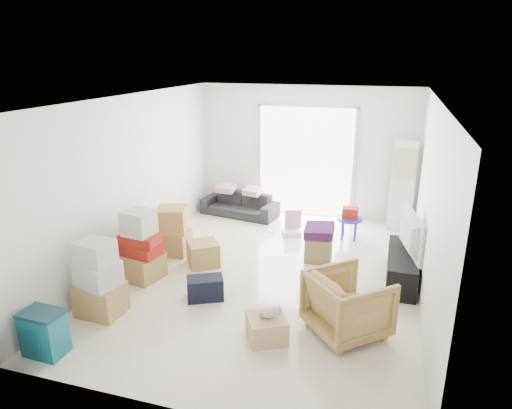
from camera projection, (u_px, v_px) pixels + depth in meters
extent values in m
cube|color=white|center=(267.00, 281.00, 7.17)|extent=(4.50, 6.00, 0.24)
cube|color=white|center=(268.00, 89.00, 6.25)|extent=(4.50, 6.00, 0.24)
cube|color=white|center=(307.00, 151.00, 9.55)|extent=(4.50, 0.24, 2.70)
cube|color=white|center=(170.00, 293.00, 3.88)|extent=(4.50, 0.24, 2.70)
cube|color=white|center=(126.00, 180.00, 7.36)|extent=(0.24, 6.00, 2.70)
cube|color=white|center=(439.00, 207.00, 6.06)|extent=(0.24, 6.00, 2.70)
cube|color=white|center=(305.00, 162.00, 9.48)|extent=(2.00, 0.01, 2.30)
cube|color=silver|center=(259.00, 159.00, 9.75)|extent=(0.06, 0.04, 2.30)
cube|color=silver|center=(354.00, 165.00, 9.20)|extent=(0.06, 0.04, 2.30)
cube|color=silver|center=(307.00, 106.00, 9.11)|extent=(2.10, 0.04, 0.06)
cube|color=white|center=(402.00, 186.00, 8.74)|extent=(0.45, 0.30, 1.75)
cube|color=black|center=(402.00, 267.00, 6.88)|extent=(0.42, 1.39, 0.46)
imported|color=black|center=(404.00, 248.00, 6.78)|extent=(0.85, 1.20, 0.14)
imported|color=#222327|center=(240.00, 201.00, 9.66)|extent=(1.68, 0.73, 0.63)
cube|color=#D79DA7|center=(226.00, 182.00, 9.68)|extent=(0.40, 0.32, 0.12)
cube|color=#D79DA7|center=(252.00, 185.00, 9.48)|extent=(0.36, 0.31, 0.11)
imported|color=tan|center=(348.00, 301.00, 5.52)|extent=(1.15, 1.16, 0.87)
cube|color=#115A6A|center=(46.00, 344.00, 5.23)|extent=(0.46, 0.33, 0.25)
cube|color=#115A6A|center=(43.00, 325.00, 5.15)|extent=(0.46, 0.33, 0.25)
cube|color=#0C333D|center=(41.00, 313.00, 5.10)|extent=(0.48, 0.34, 0.04)
cube|color=#A08148|center=(101.00, 299.00, 6.01)|extent=(0.58, 0.49, 0.42)
cube|color=white|center=(98.00, 273.00, 5.89)|extent=(0.61, 0.55, 0.33)
cube|color=white|center=(95.00, 252.00, 5.79)|extent=(0.48, 0.44, 0.28)
cube|color=#A08148|center=(143.00, 266.00, 6.98)|extent=(0.63, 0.63, 0.39)
cube|color=red|center=(141.00, 249.00, 6.89)|extent=(0.65, 0.49, 0.18)
cube|color=red|center=(140.00, 239.00, 6.84)|extent=(0.58, 0.40, 0.16)
cube|color=white|center=(139.00, 223.00, 6.76)|extent=(0.46, 0.45, 0.37)
cube|color=#A08148|center=(173.00, 242.00, 7.85)|extent=(0.57, 0.48, 0.40)
cube|color=#A08148|center=(172.00, 220.00, 7.72)|extent=(0.59, 0.59, 0.43)
cube|color=#A08148|center=(203.00, 253.00, 7.42)|extent=(0.65, 0.65, 0.39)
cube|color=black|center=(205.00, 288.00, 6.39)|extent=(0.58, 0.49, 0.32)
cube|color=olive|center=(319.00, 248.00, 7.57)|extent=(0.44, 0.44, 0.42)
cube|color=#3C1B44|center=(319.00, 233.00, 7.49)|extent=(0.49, 0.49, 0.14)
cylinder|color=#1624D4|center=(350.00, 219.00, 8.42)|extent=(0.47, 0.47, 0.04)
cylinder|color=#1624D4|center=(356.00, 228.00, 8.56)|extent=(0.04, 0.04, 0.36)
cylinder|color=#1624D4|center=(343.00, 226.00, 8.62)|extent=(0.04, 0.04, 0.36)
cylinder|color=#1624D4|center=(342.00, 231.00, 8.41)|extent=(0.04, 0.04, 0.36)
cylinder|color=#1624D4|center=(355.00, 232.00, 8.35)|extent=(0.04, 0.04, 0.36)
cube|color=red|center=(350.00, 213.00, 8.39)|extent=(0.28, 0.22, 0.20)
cube|color=silver|center=(291.00, 232.00, 8.71)|extent=(0.42, 0.40, 0.08)
cube|color=pink|center=(293.00, 219.00, 8.75)|extent=(0.31, 0.16, 0.37)
cube|color=tan|center=(267.00, 328.00, 5.49)|extent=(0.60, 0.60, 0.30)
ellipsoid|color=#B2ADA8|center=(267.00, 313.00, 5.42)|extent=(0.21, 0.14, 0.11)
cube|color=red|center=(267.00, 313.00, 5.42)|extent=(0.16, 0.14, 0.03)
sphere|color=#B2ADA8|center=(277.00, 311.00, 5.41)|extent=(0.11, 0.11, 0.11)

